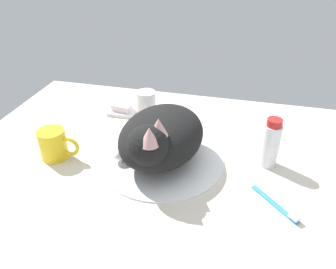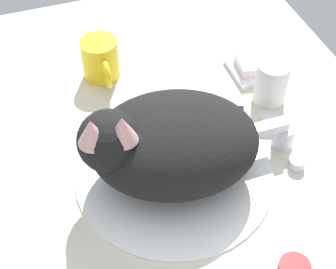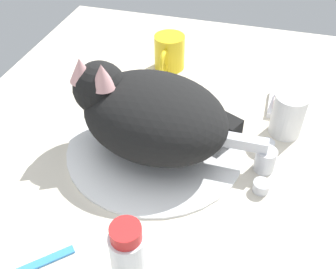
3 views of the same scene
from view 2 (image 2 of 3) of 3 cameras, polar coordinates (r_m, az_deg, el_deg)
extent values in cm
cube|color=beige|center=(84.72, 0.68, -5.05)|extent=(110.00, 82.50, 3.00)
cylinder|color=white|center=(83.17, 0.70, -4.23)|extent=(32.26, 32.26, 0.92)
cylinder|color=silver|center=(88.26, 12.80, -0.18)|extent=(3.60, 3.60, 4.23)
cube|color=silver|center=(84.12, 10.38, 0.48)|extent=(2.00, 9.30, 2.00)
cylinder|color=silver|center=(92.00, 11.22, 1.51)|extent=(2.80, 2.80, 1.80)
cylinder|color=silver|center=(86.49, 14.22, -3.07)|extent=(2.80, 2.80, 1.80)
ellipsoid|color=black|center=(77.76, 0.74, -1.01)|extent=(24.76, 29.57, 13.19)
sphere|color=black|center=(73.71, -6.62, -0.73)|extent=(11.10, 11.10, 9.40)
ellipsoid|color=white|center=(75.16, -5.07, -1.60)|extent=(6.30, 7.03, 5.17)
cone|color=#DB9E9E|center=(69.63, -5.10, 0.63)|extent=(5.00, 5.00, 4.23)
cone|color=#DB9E9E|center=(69.76, -8.56, 0.30)|extent=(5.00, 5.00, 4.23)
cube|color=black|center=(88.14, 4.53, 1.75)|extent=(8.57, 12.23, 3.83)
ellipsoid|color=white|center=(87.42, -3.11, 1.18)|extent=(4.66, 6.21, 3.44)
cylinder|color=yellow|center=(98.99, -7.59, 8.42)|extent=(7.02, 7.02, 8.02)
torus|color=yellow|center=(95.40, -6.91, 6.75)|extent=(5.49, 1.00, 5.49)
cylinder|color=white|center=(94.58, 11.47, 5.75)|extent=(6.04, 6.04, 8.36)
cube|color=white|center=(101.87, 8.91, 7.06)|extent=(9.00, 6.40, 1.20)
cube|color=silver|center=(100.82, 9.01, 7.77)|extent=(6.52, 4.83, 2.12)
camera|label=1|loc=(0.60, -73.06, -0.44)|focal=36.01mm
camera|label=3|loc=(0.38, 60.07, -5.90)|focal=41.64mm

